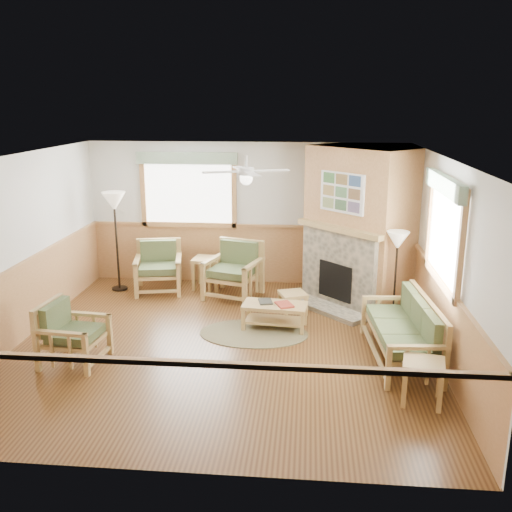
# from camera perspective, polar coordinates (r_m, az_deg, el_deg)

# --- Properties ---
(floor) EXTENTS (6.00, 6.00, 0.01)m
(floor) POSITION_cam_1_polar(r_m,az_deg,el_deg) (8.43, -3.19, -8.78)
(floor) COLOR #553417
(floor) RESTS_ON ground
(ceiling) EXTENTS (6.00, 6.00, 0.01)m
(ceiling) POSITION_cam_1_polar(r_m,az_deg,el_deg) (7.74, -3.48, 9.84)
(ceiling) COLOR white
(ceiling) RESTS_ON floor
(wall_back) EXTENTS (6.00, 0.02, 2.70)m
(wall_back) POSITION_cam_1_polar(r_m,az_deg,el_deg) (10.88, -0.98, 4.23)
(wall_back) COLOR silver
(wall_back) RESTS_ON floor
(wall_front) EXTENTS (6.00, 0.02, 2.70)m
(wall_front) POSITION_cam_1_polar(r_m,az_deg,el_deg) (5.19, -8.29, -8.46)
(wall_front) COLOR silver
(wall_front) RESTS_ON floor
(wall_left) EXTENTS (0.02, 6.00, 2.70)m
(wall_left) POSITION_cam_1_polar(r_m,az_deg,el_deg) (8.93, -22.73, 0.60)
(wall_left) COLOR silver
(wall_left) RESTS_ON floor
(wall_right) EXTENTS (0.02, 6.00, 2.70)m
(wall_right) POSITION_cam_1_polar(r_m,az_deg,el_deg) (8.10, 18.15, -0.37)
(wall_right) COLOR silver
(wall_right) RESTS_ON floor
(wainscot) EXTENTS (6.00, 6.00, 1.10)m
(wainscot) POSITION_cam_1_polar(r_m,az_deg,el_deg) (8.22, -3.24, -5.25)
(wainscot) COLOR #AD7947
(wainscot) RESTS_ON floor
(fireplace) EXTENTS (3.11, 3.11, 2.70)m
(fireplace) POSITION_cam_1_polar(r_m,az_deg,el_deg) (9.92, 10.28, 2.92)
(fireplace) COLOR #AD7947
(fireplace) RESTS_ON floor
(window_back) EXTENTS (1.90, 0.16, 1.50)m
(window_back) POSITION_cam_1_polar(r_m,az_deg,el_deg) (10.85, -6.91, 10.39)
(window_back) COLOR white
(window_back) RESTS_ON wall_back
(window_right) EXTENTS (0.16, 1.90, 1.50)m
(window_right) POSITION_cam_1_polar(r_m,az_deg,el_deg) (7.68, 18.90, 7.74)
(window_right) COLOR white
(window_right) RESTS_ON wall_right
(ceiling_fan) EXTENTS (1.59, 1.59, 0.36)m
(ceiling_fan) POSITION_cam_1_polar(r_m,az_deg,el_deg) (8.00, -0.99, 9.75)
(ceiling_fan) COLOR white
(ceiling_fan) RESTS_ON ceiling
(sofa) EXTENTS (1.90, 0.90, 0.85)m
(sofa) POSITION_cam_1_polar(r_m,az_deg,el_deg) (8.04, 14.28, -7.15)
(sofa) COLOR tan
(sofa) RESTS_ON floor
(armchair_back_left) EXTENTS (0.97, 0.97, 0.92)m
(armchair_back_left) POSITION_cam_1_polar(r_m,az_deg,el_deg) (10.66, -9.75, -1.13)
(armchair_back_left) COLOR tan
(armchair_back_left) RESTS_ON floor
(armchair_back_right) EXTENTS (1.10, 1.10, 0.99)m
(armchair_back_right) POSITION_cam_1_polar(r_m,az_deg,el_deg) (10.21, -2.31, -1.46)
(armchair_back_right) COLOR tan
(armchair_back_right) RESTS_ON floor
(armchair_left) EXTENTS (0.83, 0.83, 0.85)m
(armchair_left) POSITION_cam_1_polar(r_m,az_deg,el_deg) (8.07, -17.78, -7.36)
(armchair_left) COLOR tan
(armchair_left) RESTS_ON floor
(coffee_table) EXTENTS (1.03, 0.59, 0.39)m
(coffee_table) POSITION_cam_1_polar(r_m,az_deg,el_deg) (8.91, 1.88, -6.01)
(coffee_table) COLOR tan
(coffee_table) RESTS_ON floor
(end_table_chairs) EXTENTS (0.57, 0.55, 0.58)m
(end_table_chairs) POSITION_cam_1_polar(r_m,az_deg,el_deg) (10.80, -4.84, -1.69)
(end_table_chairs) COLOR tan
(end_table_chairs) RESTS_ON floor
(end_table_sofa) EXTENTS (0.55, 0.53, 0.52)m
(end_table_sofa) POSITION_cam_1_polar(r_m,az_deg,el_deg) (7.07, 16.30, -11.98)
(end_table_sofa) COLOR tan
(end_table_sofa) RESTS_ON floor
(footstool) EXTENTS (0.53, 0.53, 0.36)m
(footstool) POSITION_cam_1_polar(r_m,az_deg,el_deg) (9.54, 3.69, -4.69)
(footstool) COLOR tan
(footstool) RESTS_ON floor
(braided_rug) EXTENTS (2.10, 2.10, 0.01)m
(braided_rug) POSITION_cam_1_polar(r_m,az_deg,el_deg) (8.76, -0.22, -7.73)
(braided_rug) COLOR brown
(braided_rug) RESTS_ON floor
(floor_lamp_left) EXTENTS (0.43, 0.43, 1.85)m
(floor_lamp_left) POSITION_cam_1_polar(r_m,az_deg,el_deg) (10.81, -13.76, 1.42)
(floor_lamp_left) COLOR black
(floor_lamp_left) RESTS_ON floor
(floor_lamp_right) EXTENTS (0.40, 0.40, 1.51)m
(floor_lamp_right) POSITION_cam_1_polar(r_m,az_deg,el_deg) (9.13, 13.75, -2.20)
(floor_lamp_right) COLOR black
(floor_lamp_right) RESTS_ON floor
(book_red) EXTENTS (0.32, 0.36, 0.03)m
(book_red) POSITION_cam_1_polar(r_m,az_deg,el_deg) (8.78, 2.85, -4.78)
(book_red) COLOR maroon
(book_red) RESTS_ON coffee_table
(book_dark) EXTENTS (0.25, 0.31, 0.03)m
(book_dark) POSITION_cam_1_polar(r_m,az_deg,el_deg) (8.91, 0.95, -4.49)
(book_dark) COLOR #282821
(book_dark) RESTS_ON coffee_table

